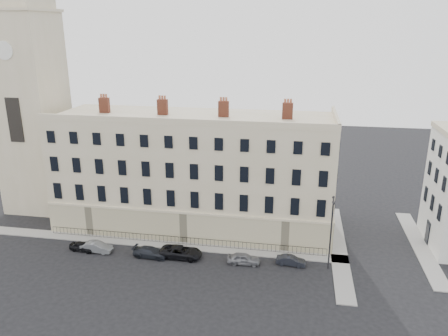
{
  "coord_description": "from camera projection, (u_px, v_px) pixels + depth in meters",
  "views": [
    {
      "loc": [
        7.46,
        -41.75,
        25.81
      ],
      "look_at": [
        -1.6,
        10.0,
        8.83
      ],
      "focal_mm": 35.0,
      "sensor_mm": 36.0,
      "label": 1
    }
  ],
  "objects": [
    {
      "name": "car_c",
      "position": [
        151.0,
        252.0,
        51.27
      ],
      "size": [
        4.27,
        1.95,
        1.21
      ],
      "primitive_type": "imported",
      "rotation": [
        0.0,
        0.0,
        1.51
      ],
      "color": "black",
      "rests_on": "ground"
    },
    {
      "name": "pavement_east_return",
      "position": [
        338.0,
        247.0,
        53.64
      ],
      "size": [
        2.0,
        24.0,
        0.12
      ],
      "primitive_type": "cube",
      "color": "gray",
      "rests_on": "ground"
    },
    {
      "name": "car_a",
      "position": [
        83.0,
        247.0,
        52.74
      ],
      "size": [
        3.37,
        1.7,
        1.1
      ],
      "primitive_type": "imported",
      "rotation": [
        0.0,
        0.0,
        1.44
      ],
      "color": "black",
      "rests_on": "ground"
    },
    {
      "name": "car_d",
      "position": [
        181.0,
        252.0,
        51.17
      ],
      "size": [
        5.0,
        2.38,
        1.38
      ],
      "primitive_type": "imported",
      "rotation": [
        0.0,
        0.0,
        1.55
      ],
      "color": "black",
      "rests_on": "ground"
    },
    {
      "name": "railings",
      "position": [
        183.0,
        241.0,
        54.17
      ],
      "size": [
        35.0,
        0.04,
        0.96
      ],
      "color": "black",
      "rests_on": "ground"
    },
    {
      "name": "streetlamp",
      "position": [
        331.0,
        230.0,
        47.38
      ],
      "size": [
        0.35,
        1.89,
        8.72
      ],
      "rotation": [
        0.0,
        0.0,
        0.09
      ],
      "color": "#29282D",
      "rests_on": "ground"
    },
    {
      "name": "car_e",
      "position": [
        244.0,
        259.0,
        49.8
      ],
      "size": [
        3.83,
        1.69,
        1.28
      ],
      "primitive_type": "imported",
      "rotation": [
        0.0,
        0.0,
        1.62
      ],
      "color": "slate",
      "rests_on": "ground"
    },
    {
      "name": "pavement_terrace",
      "position": [
        151.0,
        243.0,
        54.6
      ],
      "size": [
        48.0,
        2.0,
        0.12
      ],
      "primitive_type": "cube",
      "color": "gray",
      "rests_on": "ground"
    },
    {
      "name": "terrace",
      "position": [
        194.0,
        171.0,
        58.19
      ],
      "size": [
        36.22,
        12.22,
        17.0
      ],
      "color": "#C7B994",
      "rests_on": "ground"
    },
    {
      "name": "car_b",
      "position": [
        97.0,
        247.0,
        52.45
      ],
      "size": [
        3.86,
        1.43,
        1.26
      ],
      "primitive_type": "imported",
      "rotation": [
        0.0,
        0.0,
        1.55
      ],
      "color": "slate",
      "rests_on": "ground"
    },
    {
      "name": "pavement_adjacent",
      "position": [
        420.0,
        246.0,
        53.88
      ],
      "size": [
        2.0,
        20.0,
        0.12
      ],
      "primitive_type": "cube",
      "color": "gray",
      "rests_on": "ground"
    },
    {
      "name": "church_tower",
      "position": [
        28.0,
        81.0,
        60.6
      ],
      "size": [
        8.0,
        8.13,
        44.0
      ],
      "color": "#C7B994",
      "rests_on": "ground"
    },
    {
      "name": "car_f",
      "position": [
        291.0,
        261.0,
        49.55
      ],
      "size": [
        3.41,
        1.43,
        1.1
      ],
      "primitive_type": "imported",
      "rotation": [
        0.0,
        0.0,
        1.49
      ],
      "color": "black",
      "rests_on": "ground"
    },
    {
      "name": "ground",
      "position": [
        223.0,
        272.0,
        48.29
      ],
      "size": [
        160.0,
        160.0,
        0.0
      ],
      "primitive_type": "plane",
      "color": "black",
      "rests_on": "ground"
    }
  ]
}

